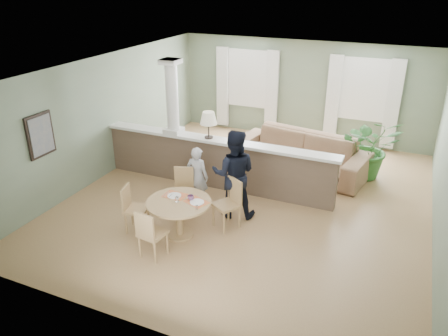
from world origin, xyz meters
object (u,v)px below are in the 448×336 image
at_px(sofa, 300,154).
at_px(child_person, 197,177).
at_px(chair_far_boy, 183,188).
at_px(chair_near, 150,232).
at_px(chair_side, 132,206).
at_px(man_person, 234,174).
at_px(dining_table, 179,208).
at_px(chair_far_man, 230,201).
at_px(houseplant, 369,147).

bearing_deg(sofa, child_person, -111.04).
height_order(chair_far_boy, chair_near, chair_far_boy).
relative_size(chair_side, man_person, 0.50).
distance_m(dining_table, child_person, 1.16).
bearing_deg(sofa, man_person, -94.43).
bearing_deg(man_person, dining_table, 44.40).
bearing_deg(chair_far_man, man_person, 134.20).
xyz_separation_m(dining_table, chair_side, (-0.87, -0.17, -0.07)).
distance_m(houseplant, dining_table, 4.76).
distance_m(sofa, chair_far_man, 2.93).
xyz_separation_m(chair_near, chair_side, (-0.76, 0.62, -0.00)).
bearing_deg(dining_table, chair_far_man, 43.91).
height_order(dining_table, chair_near, chair_near).
bearing_deg(chair_far_boy, sofa, 39.95).
bearing_deg(houseplant, man_person, -126.89).
bearing_deg(chair_far_boy, chair_side, -134.84).
distance_m(sofa, man_person, 2.59).
height_order(sofa, chair_far_boy, sofa).
xyz_separation_m(chair_far_boy, chair_side, (-0.49, -1.01, -0.01)).
height_order(chair_far_boy, child_person, child_person).
bearing_deg(houseplant, sofa, -166.12).
xyz_separation_m(houseplant, chair_far_boy, (-3.10, -3.05, -0.24)).
height_order(sofa, chair_near, sofa).
bearing_deg(houseplant, child_person, -136.75).
relative_size(sofa, chair_side, 3.58).
bearing_deg(man_person, sofa, -121.14).
bearing_deg(sofa, chair_far_man, -90.72).
relative_size(dining_table, chair_far_man, 1.22).
xyz_separation_m(houseplant, chair_near, (-2.84, -4.68, -0.24)).
distance_m(chair_far_man, chair_near, 1.64).
distance_m(chair_side, child_person, 1.46).
xyz_separation_m(houseplant, chair_side, (-3.59, -4.07, -0.24)).
distance_m(chair_far_boy, chair_far_man, 1.08).
distance_m(sofa, chair_near, 4.52).
height_order(chair_far_man, chair_side, chair_far_man).
relative_size(chair_near, man_person, 0.50).
height_order(dining_table, chair_far_man, chair_far_man).
bearing_deg(houseplant, chair_near, -121.20).
bearing_deg(child_person, chair_far_man, 151.04).
distance_m(chair_near, child_person, 1.93).
relative_size(sofa, dining_table, 2.72).
bearing_deg(chair_side, man_person, -64.47).
bearing_deg(chair_side, chair_near, -143.72).
xyz_separation_m(chair_side, man_person, (1.46, 1.23, 0.39)).
relative_size(houseplant, dining_table, 1.27).
bearing_deg(chair_far_man, chair_far_boy, -158.59).
xyz_separation_m(chair_far_man, child_person, (-0.90, 0.48, 0.11)).
distance_m(chair_side, man_person, 1.95).
bearing_deg(dining_table, child_person, 100.92).
xyz_separation_m(houseplant, chair_far_man, (-2.04, -3.25, -0.21)).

